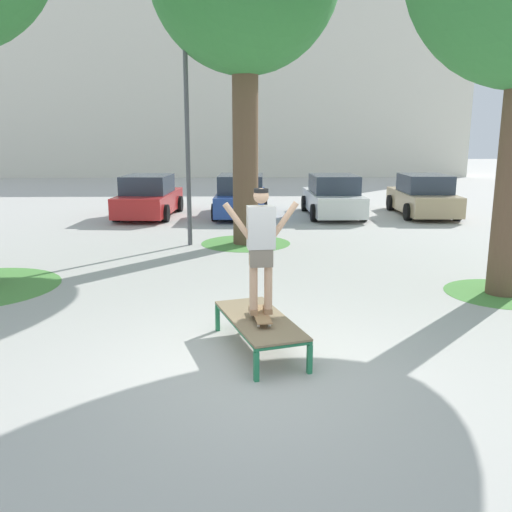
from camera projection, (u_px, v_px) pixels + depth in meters
name	position (u px, v px, depth m)	size (l,w,h in m)	color
ground_plane	(259.00, 368.00, 6.97)	(120.00, 120.00, 0.00)	#B7B5AD
building_facade	(213.00, 93.00, 38.34)	(35.44, 4.00, 11.47)	silver
skate_box	(259.00, 321.00, 7.47)	(1.28, 2.04, 0.46)	#237A4C
skateboard	(261.00, 315.00, 7.37)	(0.28, 0.82, 0.09)	#9E754C
skater	(261.00, 243.00, 7.16)	(1.00, 0.31, 1.69)	tan
grass_patch_near_right	(501.00, 293.00, 10.24)	(2.07, 2.07, 0.01)	#519342
grass_patch_mid_back	(246.00, 243.00, 14.96)	(2.45, 2.45, 0.01)	#519342
car_red	(149.00, 197.00, 19.70)	(2.15, 4.31, 1.50)	red
car_blue	(241.00, 197.00, 19.88)	(2.06, 4.27, 1.50)	#28479E
car_white	(333.00, 197.00, 19.81)	(1.95, 4.21, 1.50)	silver
car_tan	(423.00, 197.00, 19.99)	(2.03, 4.26, 1.50)	tan
light_post	(186.00, 98.00, 13.92)	(0.36, 0.36, 5.83)	#4C4C51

